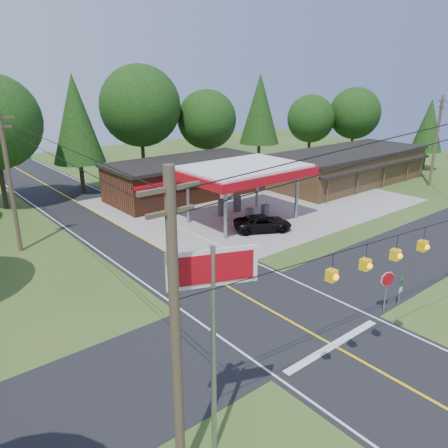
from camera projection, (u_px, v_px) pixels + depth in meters
ground at (278, 315)px, 23.13m from camera, size 120.00×120.00×0.00m
main_highway at (278, 315)px, 23.13m from camera, size 8.00×120.00×0.02m
cross_road at (278, 314)px, 23.12m from camera, size 70.00×7.00×0.02m
lane_center_yellow at (278, 314)px, 23.12m from camera, size 0.15×110.00×0.00m
gas_canopy at (243, 173)px, 36.66m from camera, size 10.60×7.40×4.88m
convenience_store at (187, 178)px, 45.34m from camera, size 16.40×7.55×3.80m
strip_building at (348, 166)px, 50.95m from camera, size 20.40×8.75×3.80m
utility_pole_near_left at (176, 336)px, 12.10m from camera, size 1.80×0.30×10.00m
utility_pole_far_left at (10, 180)px, 29.87m from camera, size 1.80×0.30×10.00m
utility_pole_far_right at (436, 140)px, 48.35m from camera, size 1.80×0.30×10.00m
overhead_beacons at (383, 242)px, 16.12m from camera, size 17.04×2.04×1.03m
treeline_backdrop at (93, 129)px, 38.80m from camera, size 70.27×51.59×13.30m
suv_car at (263, 223)px, 35.33m from camera, size 6.32×6.32×1.30m
sedan_car at (214, 190)px, 45.47m from camera, size 5.28×5.28×1.42m
big_stop_sign at (213, 303)px, 13.04m from camera, size 2.58×1.14×7.43m
octagonal_stop_sign at (387, 282)px, 22.72m from camera, size 0.80×0.34×2.42m
route_sign_post at (401, 288)px, 23.65m from camera, size 0.39×0.11×1.88m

